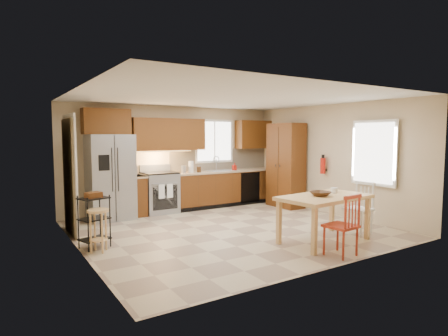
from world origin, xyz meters
TOP-DOWN VIEW (x-y plane):
  - floor at (0.00, 0.00)m, footprint 5.50×5.50m
  - ceiling at (0.00, 0.00)m, footprint 5.50×5.00m
  - wall_back at (0.00, 2.50)m, footprint 5.50×0.02m
  - wall_front at (0.00, -2.50)m, footprint 5.50×0.02m
  - wall_left at (-2.75, 0.00)m, footprint 0.02×5.00m
  - wall_right at (2.75, 0.00)m, footprint 0.02×5.00m
  - refrigerator at (-1.70, 2.12)m, footprint 0.92×0.75m
  - range_stove at (-0.55, 2.19)m, footprint 0.76×0.63m
  - base_cabinet_narrow at (-1.10, 2.20)m, footprint 0.30×0.60m
  - base_cabinet_run at (1.29, 2.20)m, footprint 2.92×0.60m
  - dishwasher at (1.85, 1.91)m, footprint 0.60×0.02m
  - backsplash at (1.29, 2.48)m, footprint 2.92×0.03m
  - upper_over_fridge at (-1.70, 2.33)m, footprint 1.00×0.35m
  - upper_left_block at (-0.25, 2.33)m, footprint 1.80×0.35m
  - upper_right_block at (2.25, 2.33)m, footprint 1.00×0.35m
  - window_back at (1.10, 2.48)m, footprint 1.12×0.04m
  - sink at (1.10, 2.20)m, footprint 0.62×0.46m
  - undercab_glow at (-0.55, 2.30)m, footprint 1.60×0.30m
  - soap_bottle at (1.48, 2.10)m, footprint 0.09×0.09m
  - paper_towel at (0.25, 2.15)m, footprint 0.12×0.12m
  - canister_steel at (0.05, 2.15)m, footprint 0.11×0.11m
  - canister_wood at (0.45, 2.12)m, footprint 0.10×0.10m
  - pantry at (2.43, 1.20)m, footprint 0.50×0.95m
  - fire_extinguisher at (2.63, 0.15)m, footprint 0.12×0.12m
  - window_right at (2.68, -1.15)m, footprint 0.04×1.02m
  - doorway at (-2.67, 1.30)m, footprint 0.04×0.95m
  - dining_table at (0.88, -1.53)m, footprint 1.67×1.04m
  - chair_red at (0.53, -2.18)m, footprint 0.48×0.48m
  - chair_white at (1.83, -1.48)m, footprint 0.48×0.48m
  - table_bowl at (0.78, -1.53)m, footprint 0.35×0.35m
  - table_jar at (1.23, -1.43)m, footprint 0.13×0.13m
  - bar_stool at (-2.50, -0.07)m, footprint 0.41×0.41m
  - utility_cart at (-2.50, 0.19)m, footprint 0.51×0.45m

SIDE VIEW (x-z plane):
  - floor at x=0.00m, z-range 0.00..0.00m
  - bar_stool at x=-2.50m, z-range 0.00..0.67m
  - dining_table at x=0.88m, z-range 0.00..0.77m
  - utility_cart at x=-2.50m, z-range 0.00..0.85m
  - base_cabinet_narrow at x=-1.10m, z-range 0.00..0.90m
  - base_cabinet_run at x=1.29m, z-range 0.00..0.90m
  - dishwasher at x=1.85m, z-range 0.06..0.84m
  - range_stove at x=-0.55m, z-range 0.00..0.92m
  - chair_red at x=0.53m, z-range 0.00..0.93m
  - chair_white at x=1.83m, z-range 0.00..0.93m
  - table_bowl at x=0.78m, z-range 0.74..0.82m
  - table_jar at x=1.23m, z-range 0.74..0.88m
  - sink at x=1.10m, z-range 0.78..0.94m
  - refrigerator at x=-1.70m, z-range 0.00..1.82m
  - canister_wood at x=0.45m, z-range 0.90..1.04m
  - canister_steel at x=0.05m, z-range 0.90..1.08m
  - soap_bottle at x=1.48m, z-range 0.90..1.09m
  - paper_towel at x=0.25m, z-range 0.90..1.18m
  - pantry at x=2.43m, z-range 0.00..2.10m
  - doorway at x=-2.67m, z-range 0.00..2.10m
  - fire_extinguisher at x=2.63m, z-range 0.92..1.28m
  - backsplash at x=1.29m, z-range 0.90..1.45m
  - wall_back at x=0.00m, z-range 0.00..2.50m
  - wall_front at x=0.00m, z-range 0.00..2.50m
  - wall_left at x=-2.75m, z-range 0.00..2.50m
  - wall_right at x=2.75m, z-range 0.00..2.50m
  - undercab_glow at x=-0.55m, z-range 1.43..1.43m
  - window_right at x=2.68m, z-range 0.79..2.11m
  - window_back at x=1.10m, z-range 1.09..2.21m
  - upper_left_block at x=-0.25m, z-range 1.45..2.20m
  - upper_right_block at x=2.25m, z-range 1.45..2.20m
  - upper_over_fridge at x=-1.70m, z-range 1.83..2.38m
  - ceiling at x=0.00m, z-range 2.49..2.51m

